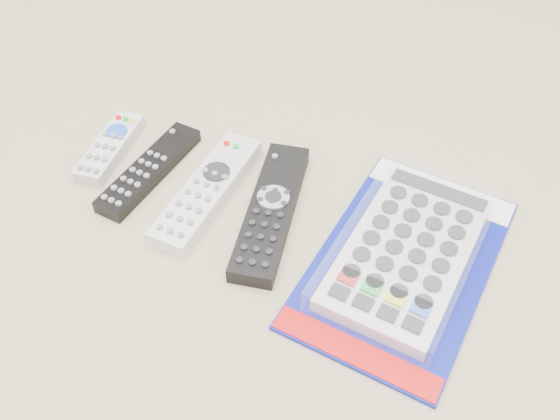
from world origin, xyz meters
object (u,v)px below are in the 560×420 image
(remote_slim_black, at_px, (149,170))
(remote_silver_dvd, at_px, (207,191))
(remote_small_grey, at_px, (110,147))
(remote_large_black, at_px, (271,211))
(jumbo_remote_packaged, at_px, (407,251))

(remote_slim_black, xyz_separation_m, remote_silver_dvd, (0.10, -0.01, 0.00))
(remote_small_grey, relative_size, remote_large_black, 0.60)
(remote_small_grey, height_order, remote_silver_dvd, remote_silver_dvd)
(remote_silver_dvd, distance_m, remote_large_black, 0.10)
(remote_small_grey, xyz_separation_m, remote_silver_dvd, (0.17, -0.04, 0.00))
(remote_slim_black, height_order, jumbo_remote_packaged, jumbo_remote_packaged)
(remote_small_grey, relative_size, remote_slim_black, 0.74)
(remote_silver_dvd, xyz_separation_m, jumbo_remote_packaged, (0.28, -0.03, 0.01))
(remote_silver_dvd, height_order, jumbo_remote_packaged, jumbo_remote_packaged)
(remote_silver_dvd, height_order, remote_large_black, same)
(remote_slim_black, bearing_deg, remote_large_black, 4.12)
(remote_large_black, bearing_deg, remote_slim_black, 167.74)
(remote_small_grey, relative_size, jumbo_remote_packaged, 0.40)
(remote_silver_dvd, distance_m, jumbo_remote_packaged, 0.28)
(jumbo_remote_packaged, bearing_deg, remote_silver_dvd, -174.70)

